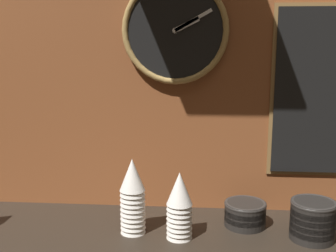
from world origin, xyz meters
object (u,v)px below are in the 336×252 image
Objects in this scene: cup_stack_center at (133,196)px; menu_board at (335,92)px; cup_stack_center_right at (179,205)px; wall_clock at (175,31)px; bowl_stack_far_right at (313,219)px; bowl_stack_right at (245,213)px.

cup_stack_center is 0.73m from menu_board.
menu_board is (0.49, 0.23, 0.31)m from cup_stack_center_right.
menu_board reaches higher than cup_stack_center.
cup_stack_center is 0.67× the size of wall_clock.
cup_stack_center reaches higher than bowl_stack_far_right.
cup_stack_center_right is 0.39m from bowl_stack_far_right.
menu_board is (0.29, 0.13, 0.37)m from bowl_stack_right.
cup_stack_center_right is 0.36× the size of menu_board.
bowl_stack_right is at bearing 26.03° from cup_stack_center_right.
cup_stack_center_right is at bearing -9.99° from cup_stack_center.
cup_stack_center is at bearing -120.79° from wall_clock.
bowl_stack_far_right is at bearing -22.29° from bowl_stack_right.
menu_board is at bearing 17.71° from cup_stack_center.
bowl_stack_right is at bearing 157.71° from bowl_stack_far_right.
cup_stack_center is 1.76× the size of bowl_stack_far_right.
cup_stack_center is at bearing 170.01° from cup_stack_center_right.
cup_stack_center_right is 0.15m from cup_stack_center.
cup_stack_center is (-0.14, 0.03, 0.02)m from cup_stack_center_right.
menu_board is at bearing 24.04° from bowl_stack_right.
cup_stack_center_right is 0.87× the size of cup_stack_center.
bowl_stack_far_right reaches higher than bowl_stack_right.
cup_stack_center is 0.54m from bowl_stack_far_right.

